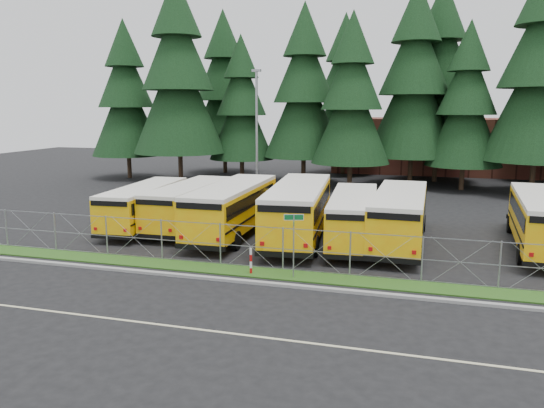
{
  "coord_description": "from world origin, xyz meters",
  "views": [
    {
      "loc": [
        4.85,
        -23.16,
        7.24
      ],
      "look_at": [
        -2.95,
        4.0,
        2.06
      ],
      "focal_mm": 35.0,
      "sensor_mm": 36.0,
      "label": 1
    }
  ],
  "objects_px": {
    "bus_2": "(191,206)",
    "bus_6": "(400,218)",
    "bus_east": "(541,222)",
    "striped_bollard": "(251,261)",
    "bus_3": "(235,209)",
    "bus_5": "(354,218)",
    "street_sign": "(294,232)",
    "light_standard": "(257,129)",
    "bus_1": "(147,206)",
    "bus_4": "(299,212)"
  },
  "relations": [
    {
      "from": "bus_east",
      "to": "street_sign",
      "type": "height_order",
      "value": "bus_east"
    },
    {
      "from": "light_standard",
      "to": "bus_3",
      "type": "bearing_deg",
      "value": -78.16
    },
    {
      "from": "street_sign",
      "to": "bus_6",
      "type": "bearing_deg",
      "value": 60.19
    },
    {
      "from": "bus_1",
      "to": "bus_3",
      "type": "bearing_deg",
      "value": -7.1
    },
    {
      "from": "bus_5",
      "to": "street_sign",
      "type": "height_order",
      "value": "street_sign"
    },
    {
      "from": "bus_4",
      "to": "light_standard",
      "type": "relative_size",
      "value": 1.16
    },
    {
      "from": "bus_1",
      "to": "bus_6",
      "type": "distance_m",
      "value": 14.98
    },
    {
      "from": "bus_east",
      "to": "street_sign",
      "type": "relative_size",
      "value": 3.93
    },
    {
      "from": "bus_east",
      "to": "light_standard",
      "type": "relative_size",
      "value": 1.09
    },
    {
      "from": "bus_5",
      "to": "striped_bollard",
      "type": "relative_size",
      "value": 8.58
    },
    {
      "from": "bus_2",
      "to": "striped_bollard",
      "type": "relative_size",
      "value": 8.49
    },
    {
      "from": "bus_5",
      "to": "bus_east",
      "type": "relative_size",
      "value": 0.93
    },
    {
      "from": "bus_5",
      "to": "street_sign",
      "type": "xyz_separation_m",
      "value": [
        -1.67,
        -6.77,
        0.68
      ]
    },
    {
      "from": "bus_east",
      "to": "striped_bollard",
      "type": "height_order",
      "value": "bus_east"
    },
    {
      "from": "bus_1",
      "to": "bus_5",
      "type": "bearing_deg",
      "value": -5.94
    },
    {
      "from": "bus_2",
      "to": "bus_3",
      "type": "bearing_deg",
      "value": -18.48
    },
    {
      "from": "bus_3",
      "to": "bus_5",
      "type": "bearing_deg",
      "value": -1.47
    },
    {
      "from": "bus_1",
      "to": "bus_2",
      "type": "relative_size",
      "value": 0.97
    },
    {
      "from": "bus_1",
      "to": "street_sign",
      "type": "relative_size",
      "value": 3.53
    },
    {
      "from": "bus_1",
      "to": "light_standard",
      "type": "bearing_deg",
      "value": 71.12
    },
    {
      "from": "bus_1",
      "to": "light_standard",
      "type": "xyz_separation_m",
      "value": [
        3.16,
        12.17,
        4.2
      ]
    },
    {
      "from": "bus_4",
      "to": "bus_3",
      "type": "bearing_deg",
      "value": 174.9
    },
    {
      "from": "bus_3",
      "to": "bus_1",
      "type": "bearing_deg",
      "value": 176.39
    },
    {
      "from": "light_standard",
      "to": "bus_2",
      "type": "bearing_deg",
      "value": -92.83
    },
    {
      "from": "bus_2",
      "to": "light_standard",
      "type": "height_order",
      "value": "light_standard"
    },
    {
      "from": "bus_2",
      "to": "bus_east",
      "type": "xyz_separation_m",
      "value": [
        19.4,
        0.16,
        0.11
      ]
    },
    {
      "from": "bus_3",
      "to": "light_standard",
      "type": "distance_m",
      "value": 13.34
    },
    {
      "from": "street_sign",
      "to": "bus_3",
      "type": "bearing_deg",
      "value": 126.92
    },
    {
      "from": "bus_5",
      "to": "bus_east",
      "type": "xyz_separation_m",
      "value": [
        9.41,
        1.25,
        0.1
      ]
    },
    {
      "from": "bus_4",
      "to": "bus_east",
      "type": "relative_size",
      "value": 1.07
    },
    {
      "from": "bus_5",
      "to": "striped_bollard",
      "type": "distance_m",
      "value": 7.7
    },
    {
      "from": "bus_east",
      "to": "bus_1",
      "type": "bearing_deg",
      "value": -173.7
    },
    {
      "from": "street_sign",
      "to": "light_standard",
      "type": "bearing_deg",
      "value": 111.89
    },
    {
      "from": "bus_6",
      "to": "light_standard",
      "type": "relative_size",
      "value": 1.09
    },
    {
      "from": "bus_2",
      "to": "bus_6",
      "type": "xyz_separation_m",
      "value": [
        12.38,
        -0.77,
        0.11
      ]
    },
    {
      "from": "bus_east",
      "to": "striped_bollard",
      "type": "relative_size",
      "value": 9.2
    },
    {
      "from": "bus_3",
      "to": "bus_4",
      "type": "distance_m",
      "value": 3.8
    },
    {
      "from": "bus_6",
      "to": "light_standard",
      "type": "xyz_separation_m",
      "value": [
        -11.82,
        12.19,
        4.06
      ]
    },
    {
      "from": "street_sign",
      "to": "light_standard",
      "type": "xyz_separation_m",
      "value": [
        -7.75,
        19.29,
        3.47
      ]
    },
    {
      "from": "bus_east",
      "to": "light_standard",
      "type": "xyz_separation_m",
      "value": [
        -18.84,
        11.26,
        4.05
      ]
    },
    {
      "from": "bus_1",
      "to": "bus_4",
      "type": "xyz_separation_m",
      "value": [
        9.56,
        -0.25,
        0.24
      ]
    },
    {
      "from": "bus_2",
      "to": "bus_5",
      "type": "bearing_deg",
      "value": -6.84
    },
    {
      "from": "bus_4",
      "to": "street_sign",
      "type": "distance_m",
      "value": 7.03
    },
    {
      "from": "bus_3",
      "to": "striped_bollard",
      "type": "relative_size",
      "value": 9.38
    },
    {
      "from": "street_sign",
      "to": "bus_east",
      "type": "bearing_deg",
      "value": 35.91
    },
    {
      "from": "bus_1",
      "to": "bus_4",
      "type": "distance_m",
      "value": 9.57
    },
    {
      "from": "bus_3",
      "to": "bus_east",
      "type": "relative_size",
      "value": 1.02
    },
    {
      "from": "bus_4",
      "to": "bus_6",
      "type": "height_order",
      "value": "bus_4"
    },
    {
      "from": "striped_bollard",
      "to": "light_standard",
      "type": "bearing_deg",
      "value": 106.83
    },
    {
      "from": "bus_2",
      "to": "light_standard",
      "type": "relative_size",
      "value": 1.0
    }
  ]
}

